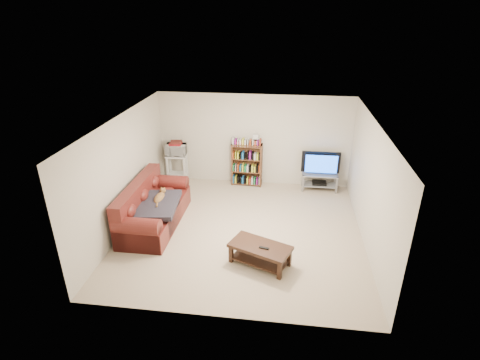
# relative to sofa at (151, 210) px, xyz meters

# --- Properties ---
(floor) EXTENTS (5.00, 5.00, 0.00)m
(floor) POSITION_rel_sofa_xyz_m (2.00, -0.03, -0.34)
(floor) COLOR beige
(floor) RESTS_ON ground
(ceiling) EXTENTS (5.00, 5.00, 0.00)m
(ceiling) POSITION_rel_sofa_xyz_m (2.00, -0.03, 2.06)
(ceiling) COLOR white
(ceiling) RESTS_ON ground
(wall_back) EXTENTS (5.00, 0.00, 5.00)m
(wall_back) POSITION_rel_sofa_xyz_m (2.00, 2.47, 0.86)
(wall_back) COLOR silver
(wall_back) RESTS_ON ground
(wall_front) EXTENTS (5.00, 0.00, 5.00)m
(wall_front) POSITION_rel_sofa_xyz_m (2.00, -2.53, 0.86)
(wall_front) COLOR silver
(wall_front) RESTS_ON ground
(wall_left) EXTENTS (0.00, 5.00, 5.00)m
(wall_left) POSITION_rel_sofa_xyz_m (-0.50, -0.03, 0.86)
(wall_left) COLOR silver
(wall_left) RESTS_ON ground
(wall_right) EXTENTS (0.00, 5.00, 5.00)m
(wall_right) POSITION_rel_sofa_xyz_m (4.50, -0.03, 0.86)
(wall_right) COLOR silver
(wall_right) RESTS_ON ground
(sofa) EXTENTS (0.99, 2.26, 0.96)m
(sofa) POSITION_rel_sofa_xyz_m (0.00, 0.00, 0.00)
(sofa) COLOR maroon
(sofa) RESTS_ON floor
(blanket) EXTENTS (0.96, 1.20, 0.19)m
(blanket) POSITION_rel_sofa_xyz_m (0.19, -0.15, 0.23)
(blanket) COLOR #2C2833
(blanket) RESTS_ON sofa
(cat) EXTENTS (0.25, 0.62, 0.18)m
(cat) POSITION_rel_sofa_xyz_m (0.19, 0.05, 0.29)
(cat) COLOR brown
(cat) RESTS_ON sofa
(coffee_table) EXTENTS (1.23, 0.93, 0.40)m
(coffee_table) POSITION_rel_sofa_xyz_m (2.47, -1.13, -0.06)
(coffee_table) COLOR black
(coffee_table) RESTS_ON floor
(remote) EXTENTS (0.19, 0.09, 0.02)m
(remote) POSITION_rel_sofa_xyz_m (2.54, -1.22, 0.08)
(remote) COLOR black
(remote) RESTS_ON coffee_table
(tv_stand) EXTENTS (0.91, 0.41, 0.45)m
(tv_stand) POSITION_rel_sofa_xyz_m (3.75, 2.20, -0.03)
(tv_stand) COLOR #999EA3
(tv_stand) RESTS_ON floor
(television) EXTENTS (0.98, 0.13, 0.56)m
(television) POSITION_rel_sofa_xyz_m (3.75, 2.20, 0.40)
(television) COLOR black
(television) RESTS_ON tv_stand
(dvd_player) EXTENTS (0.36, 0.25, 0.06)m
(dvd_player) POSITION_rel_sofa_xyz_m (3.75, 2.20, -0.15)
(dvd_player) COLOR black
(dvd_player) RESTS_ON tv_stand
(bookshelf) EXTENTS (0.81, 0.28, 1.15)m
(bookshelf) POSITION_rel_sofa_xyz_m (1.84, 2.27, 0.26)
(bookshelf) COLOR #52311C
(bookshelf) RESTS_ON floor
(shelf_clutter) EXTENTS (0.59, 0.19, 0.28)m
(shelf_clutter) POSITION_rel_sofa_xyz_m (1.94, 2.28, 0.93)
(shelf_clutter) COLOR silver
(shelf_clutter) RESTS_ON bookshelf
(microwave_stand) EXTENTS (0.55, 0.42, 0.84)m
(microwave_stand) POSITION_rel_sofa_xyz_m (0.00, 2.06, 0.20)
(microwave_stand) COLOR silver
(microwave_stand) RESTS_ON floor
(microwave) EXTENTS (0.54, 0.39, 0.29)m
(microwave) POSITION_rel_sofa_xyz_m (0.00, 2.06, 0.65)
(microwave) COLOR silver
(microwave) RESTS_ON microwave_stand
(game_boxes) EXTENTS (0.32, 0.29, 0.05)m
(game_boxes) POSITION_rel_sofa_xyz_m (0.00, 2.06, 0.82)
(game_boxes) COLOR maroon
(game_boxes) RESTS_ON microwave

